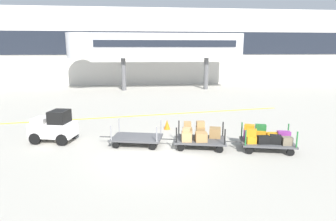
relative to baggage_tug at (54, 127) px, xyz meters
name	(u,v)px	position (x,y,z in m)	size (l,w,h in m)	color
ground_plane	(151,155)	(4.64, -2.33, -0.75)	(120.00, 120.00, 0.00)	#B2ADA0
apron_lead_line	(137,116)	(4.05, 5.09, -0.75)	(21.53, 0.20, 0.01)	yellow
terminal_building	(141,47)	(4.64, 23.65, 3.98)	(61.14, 2.51, 9.46)	beige
jet_bridge	(150,46)	(5.54, 17.66, 4.05)	(18.88, 3.00, 6.15)	#B7B7BC
baggage_tug	(54,127)	(0.00, 0.00, 0.00)	(2.29, 1.63, 1.58)	white
baggage_cart_lead	(137,138)	(4.05, -0.94, -0.41)	(3.09, 1.89, 1.10)	#4C4C4F
baggage_cart_middle	(199,136)	(6.94, -1.56, -0.20)	(3.09, 1.89, 1.18)	#4C4C4F
baggage_cart_tail	(266,138)	(9.85, -2.26, -0.20)	(3.09, 1.89, 1.10)	#4C4C4F
safety_cone_near	(167,125)	(5.76, 1.60, -0.48)	(0.36, 0.36, 0.55)	orange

